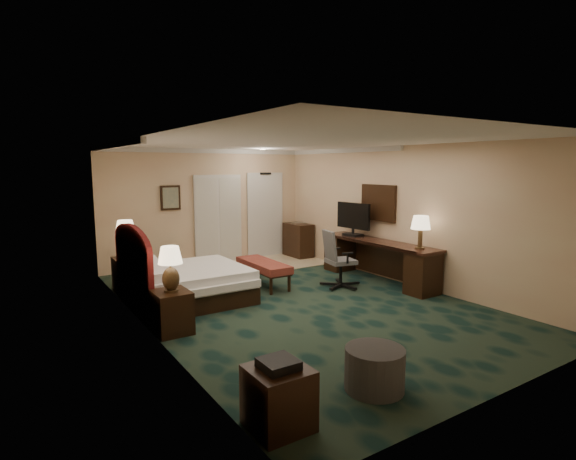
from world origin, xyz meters
TOP-DOWN VIEW (x-y plane):
  - floor at (0.00, 0.00)m, footprint 5.00×7.50m
  - ceiling at (0.00, 0.00)m, footprint 5.00×7.50m
  - wall_back at (0.00, 3.75)m, footprint 5.00×0.00m
  - wall_front at (0.00, -3.75)m, footprint 5.00×0.00m
  - wall_left at (-2.50, 0.00)m, footprint 0.00×7.50m
  - wall_right at (2.50, 0.00)m, footprint 0.00×7.50m
  - crown_molding at (0.00, 0.00)m, footprint 5.00×7.50m
  - tile_patch at (0.90, 2.90)m, footprint 3.20×1.70m
  - headboard at (-2.44, 1.00)m, footprint 0.12×2.00m
  - entry_door at (1.55, 3.72)m, footprint 1.02×0.06m
  - closet_doors at (0.25, 3.71)m, footprint 1.20×0.06m
  - wall_art at (-0.90, 3.71)m, footprint 0.45×0.06m
  - wall_mirror at (2.46, 0.60)m, footprint 0.05×0.95m
  - bed at (-1.49, 1.04)m, footprint 1.82×1.69m
  - nightstand_near at (-2.24, -0.24)m, footprint 0.47×0.54m
  - nightstand_far at (-2.23, 2.20)m, footprint 0.51×0.58m
  - lamp_near at (-2.24, -0.26)m, footprint 0.36×0.36m
  - lamp_far at (-2.24, 2.24)m, footprint 0.45×0.45m
  - bed_bench at (0.06, 1.21)m, footprint 0.51×1.43m
  - ottoman at (-1.02, -2.97)m, footprint 0.79×0.79m
  - side_table at (-2.21, -3.01)m, footprint 0.51×0.51m
  - desk at (2.17, 0.30)m, footprint 0.61×2.84m
  - tv at (2.18, 1.05)m, footprint 0.14×0.92m
  - desk_lamp at (2.19, -0.76)m, footprint 0.40×0.40m
  - desk_chair at (1.26, 0.33)m, footprint 0.75×0.72m
  - minibar at (2.23, 3.20)m, footprint 0.45×0.81m

SIDE VIEW (x-z plane):
  - floor at x=0.00m, z-range 0.00..0.00m
  - tile_patch at x=0.90m, z-range 0.00..0.01m
  - ottoman at x=-1.02m, z-range 0.00..0.44m
  - bed_bench at x=0.06m, z-range 0.00..0.48m
  - side_table at x=-2.21m, z-range 0.00..0.55m
  - bed at x=-1.49m, z-range 0.00..0.58m
  - nightstand_near at x=-2.24m, z-range 0.00..0.59m
  - nightstand_far at x=-2.23m, z-range 0.00..0.63m
  - desk at x=2.17m, z-range 0.00..0.82m
  - minibar at x=2.23m, z-range 0.00..0.85m
  - desk_chair at x=1.26m, z-range 0.00..1.11m
  - headboard at x=-2.44m, z-range 0.00..1.40m
  - lamp_near at x=-2.24m, z-range 0.59..1.22m
  - lamp_far at x=-2.24m, z-range 0.63..1.33m
  - entry_door at x=1.55m, z-range -0.04..2.14m
  - closet_doors at x=0.25m, z-range 0.00..2.10m
  - desk_lamp at x=2.19m, z-range 0.82..1.43m
  - tv at x=2.18m, z-range 0.82..1.53m
  - wall_back at x=0.00m, z-range 0.00..2.70m
  - wall_front at x=0.00m, z-range 0.00..2.70m
  - wall_left at x=-2.50m, z-range 0.00..2.70m
  - wall_right at x=2.50m, z-range 0.00..2.70m
  - wall_mirror at x=2.46m, z-range 1.18..1.93m
  - wall_art at x=-0.90m, z-range 1.33..1.88m
  - crown_molding at x=0.00m, z-range 2.60..2.70m
  - ceiling at x=0.00m, z-range 2.70..2.70m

